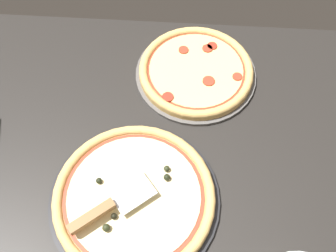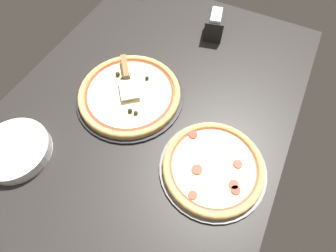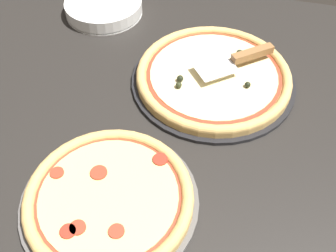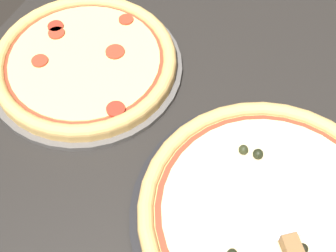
% 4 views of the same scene
% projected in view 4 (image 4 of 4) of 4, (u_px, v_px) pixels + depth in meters
% --- Properties ---
extents(ground_plane, '(1.50, 1.04, 0.04)m').
position_uv_depth(ground_plane, '(224.00, 183.00, 0.75)').
color(ground_plane, black).
extents(pizza_pan_front, '(0.41, 0.41, 0.01)m').
position_uv_depth(pizza_pan_front, '(269.00, 217.00, 0.69)').
color(pizza_pan_front, black).
rests_on(pizza_pan_front, ground_plane).
extents(pizza_front, '(0.39, 0.39, 0.04)m').
position_uv_depth(pizza_front, '(271.00, 212.00, 0.67)').
color(pizza_front, '#DBAD60').
rests_on(pizza_front, pizza_pan_front).
extents(pizza_pan_back, '(0.35, 0.35, 0.01)m').
position_uv_depth(pizza_pan_back, '(86.00, 67.00, 0.85)').
color(pizza_pan_back, '#565451').
rests_on(pizza_pan_back, ground_plane).
extents(pizza_back, '(0.33, 0.33, 0.03)m').
position_uv_depth(pizza_back, '(85.00, 61.00, 0.84)').
color(pizza_back, '#DBAD60').
rests_on(pizza_back, pizza_pan_back).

